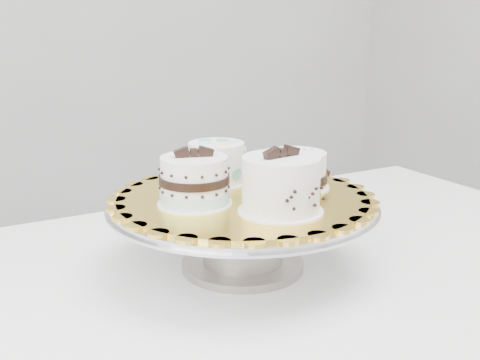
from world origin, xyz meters
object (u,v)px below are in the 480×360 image
table (285,311)px  cake_board (243,198)px  cake_banded (194,183)px  cake_stand (243,221)px  cake_swirl (281,186)px  cake_ribbon (295,171)px  cake_dots (216,162)px

table → cake_board: (-0.06, 0.03, 0.19)m
cake_board → cake_banded: size_ratio=3.14×
table → cake_stand: bearing=149.8°
cake_swirl → cake_board: bearing=88.4°
table → cake_swirl: 0.24m
table → cake_stand: size_ratio=3.05×
cake_stand → cake_ribbon: size_ratio=3.53×
table → cake_swirl: cake_swirl is taller
cake_ribbon → cake_stand: bearing=174.2°
cake_board → cake_banded: cake_banded is taller
cake_banded → cake_stand: bearing=17.9°
cake_swirl → cake_dots: (-0.01, 0.18, -0.00)m
cake_stand → cake_ribbon: bearing=0.1°
cake_banded → cake_swirl: bearing=-28.5°
cake_swirl → cake_banded: cake_swirl is taller
cake_board → cake_swirl: (0.01, -0.09, 0.04)m
cake_banded → cake_dots: 0.12m
cake_board → cake_banded: (-0.08, -0.00, 0.04)m
cake_dots → cake_swirl: bearing=-69.2°
table → cake_swirl: (-0.05, -0.06, 0.23)m
table → cake_dots: cake_dots is taller
table → cake_dots: bearing=115.2°
cake_swirl → cake_banded: (-0.09, 0.09, -0.00)m
cake_dots → cake_banded: bearing=-113.9°
cake_dots → cake_ribbon: 0.13m
cake_stand → cake_swirl: size_ratio=3.44×
cake_ribbon → table: bearing=-143.2°
table → cake_swirl: bearing=-130.4°
cake_stand → table: bearing=-30.8°
table → cake_ribbon: cake_ribbon is taller
cake_banded → table: bearing=3.7°
cake_board → cake_dots: size_ratio=3.30×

